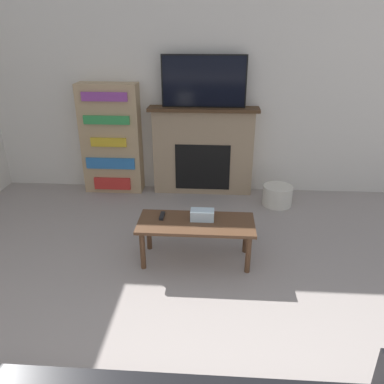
{
  "coord_description": "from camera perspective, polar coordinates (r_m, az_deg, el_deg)",
  "views": [
    {
      "loc": [
        0.23,
        -0.11,
        2.08
      ],
      "look_at": [
        0.03,
        2.88,
        0.74
      ],
      "focal_mm": 35.0,
      "sensor_mm": 36.0,
      "label": 1
    }
  ],
  "objects": [
    {
      "name": "fireplace",
      "position": [
        4.93,
        1.69,
        6.32
      ],
      "size": [
        1.39,
        0.28,
        1.15
      ],
      "color": "tan",
      "rests_on": "ground_plane"
    },
    {
      "name": "tissue_box",
      "position": [
        3.5,
        1.57,
        -3.51
      ],
      "size": [
        0.22,
        0.12,
        0.1
      ],
      "color": "silver",
      "rests_on": "coffee_table"
    },
    {
      "name": "coffee_table",
      "position": [
        3.51,
        0.62,
        -5.41
      ],
      "size": [
        1.08,
        0.46,
        0.41
      ],
      "color": "brown",
      "rests_on": "ground_plane"
    },
    {
      "name": "tv",
      "position": [
        4.72,
        1.82,
        16.48
      ],
      "size": [
        1.04,
        0.03,
        0.63
      ],
      "color": "black",
      "rests_on": "fireplace"
    },
    {
      "name": "wall_back",
      "position": [
        4.9,
        1.06,
        15.49
      ],
      "size": [
        6.4,
        0.06,
        2.7
      ],
      "color": "silver",
      "rests_on": "ground_plane"
    },
    {
      "name": "bookshelf",
      "position": [
        5.06,
        -12.19,
        7.85
      ],
      "size": [
        0.77,
        0.29,
        1.43
      ],
      "color": "tan",
      "rests_on": "ground_plane"
    },
    {
      "name": "storage_basket",
      "position": [
        4.82,
        12.88,
        -0.52
      ],
      "size": [
        0.37,
        0.37,
        0.25
      ],
      "color": "silver",
      "rests_on": "ground_plane"
    },
    {
      "name": "remote_control",
      "position": [
        3.57,
        -4.59,
        -3.64
      ],
      "size": [
        0.04,
        0.15,
        0.02
      ],
      "color": "black",
      "rests_on": "coffee_table"
    }
  ]
}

